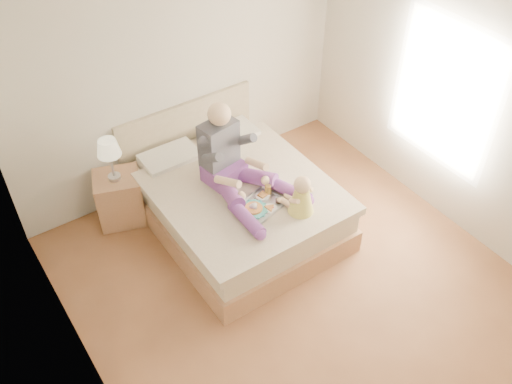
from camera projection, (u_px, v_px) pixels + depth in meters
room at (308, 162)px, 4.72m from camera, size 4.02×4.22×2.71m
bed at (234, 199)px, 6.14m from camera, size 1.70×2.18×1.00m
nightstand at (120, 198)px, 6.19m from camera, size 0.60×0.57×0.59m
lamp at (109, 150)px, 5.72m from camera, size 0.24×0.24×0.50m
adult at (233, 164)px, 5.69m from camera, size 0.79×1.18×0.94m
tray at (260, 204)px, 5.62m from camera, size 0.52×0.45×0.13m
baby at (301, 197)px, 5.48m from camera, size 0.29×0.38×0.42m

